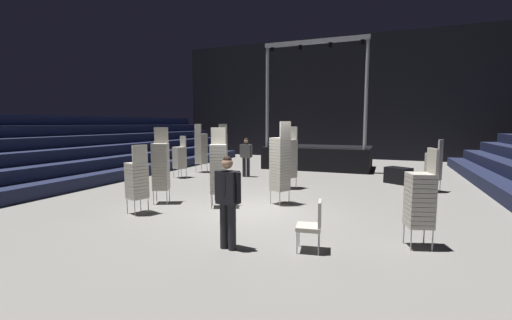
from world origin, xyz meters
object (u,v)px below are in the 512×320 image
man_with_tie (228,197)px  chair_stack_aisle_left (289,158)px  chair_stack_front_right (434,166)px  chair_stack_rear_right (218,168)px  chair_stack_rear_centre (201,148)px  loose_chair_near_man (313,223)px  equipment_road_case (398,175)px  crew_worker_near_stage (246,155)px  chair_stack_front_left (280,163)px  chair_stack_rear_left (137,179)px  chair_stack_aisle_right (161,166)px  chair_stack_mid_left (221,151)px  chair_stack_mid_centre (420,198)px  chair_stack_mid_right (180,157)px  stage_riser (318,155)px

man_with_tie → chair_stack_aisle_left: bearing=-76.8°
chair_stack_front_right → chair_stack_rear_right: chair_stack_rear_right is taller
chair_stack_rear_centre → loose_chair_near_man: (7.08, -8.02, -0.62)m
equipment_road_case → loose_chair_near_man: 8.33m
crew_worker_near_stage → chair_stack_front_left: bearing=-66.0°
chair_stack_front_right → chair_stack_rear_left: bearing=152.8°
chair_stack_front_left → crew_worker_near_stage: 5.16m
chair_stack_front_right → chair_stack_aisle_right: chair_stack_aisle_right is taller
chair_stack_rear_left → crew_worker_near_stage: bearing=17.6°
chair_stack_aisle_left → crew_worker_near_stage: 3.12m
chair_stack_aisle_left → chair_stack_mid_left: bearing=-2.7°
chair_stack_mid_centre → crew_worker_near_stage: 9.17m
chair_stack_aisle_right → chair_stack_rear_left: bearing=72.3°
chair_stack_front_right → chair_stack_mid_centre: (-0.87, -5.97, 0.04)m
chair_stack_front_right → chair_stack_rear_right: size_ratio=0.81×
equipment_road_case → crew_worker_near_stage: bearing=-174.0°
crew_worker_near_stage → loose_chair_near_man: (4.54, -7.52, -0.43)m
chair_stack_mid_centre → chair_stack_aisle_right: size_ratio=0.85×
chair_stack_rear_right → chair_stack_rear_centre: (-3.96, 5.74, 0.04)m
chair_stack_mid_centre → equipment_road_case: chair_stack_mid_centre is taller
man_with_tie → chair_stack_mid_right: bearing=-42.3°
chair_stack_rear_right → equipment_road_case: 7.61m
man_with_tie → chair_stack_rear_left: bearing=-15.0°
chair_stack_rear_left → man_with_tie: bearing=-93.2°
stage_riser → chair_stack_front_left: 8.45m
chair_stack_front_left → equipment_road_case: chair_stack_front_left is taller
man_with_tie → chair_stack_aisle_left: (-0.57, 6.10, 0.12)m
chair_stack_mid_centre → chair_stack_front_right: bearing=-25.0°
chair_stack_mid_centre → chair_stack_mid_right: bearing=42.5°
chair_stack_mid_left → chair_stack_mid_centre: chair_stack_mid_left is taller
chair_stack_front_left → chair_stack_front_right: size_ratio=1.33×
man_with_tie → chair_stack_rear_left: (-3.28, 1.38, -0.09)m
chair_stack_mid_right → chair_stack_aisle_left: (5.02, -0.60, 0.21)m
chair_stack_front_left → crew_worker_near_stage: chair_stack_front_left is taller
chair_stack_mid_left → equipment_road_case: size_ratio=2.56×
chair_stack_rear_left → chair_stack_rear_right: chair_stack_rear_right is taller
chair_stack_front_right → chair_stack_rear_centre: (-9.77, 1.13, 0.25)m
chair_stack_front_left → chair_stack_aisle_right: size_ratio=1.08×
chair_stack_front_left → chair_stack_rear_right: 1.78m
chair_stack_rear_left → chair_stack_aisle_right: bearing=26.9°
chair_stack_front_left → equipment_road_case: (3.27, 4.91, -0.88)m
chair_stack_front_left → chair_stack_front_right: 5.67m
chair_stack_mid_left → chair_stack_aisle_right: chair_stack_mid_left is taller
man_with_tie → equipment_road_case: man_with_tie is taller
chair_stack_rear_right → man_with_tie: bearing=96.0°
chair_stack_front_left → chair_stack_mid_left: size_ratio=1.04×
stage_riser → chair_stack_rear_right: bearing=-95.7°
man_with_tie → chair_stack_front_right: size_ratio=0.97×
chair_stack_front_left → chair_stack_mid_left: (-3.91, 3.83, -0.04)m
chair_stack_mid_left → chair_stack_mid_centre: size_ratio=1.23×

